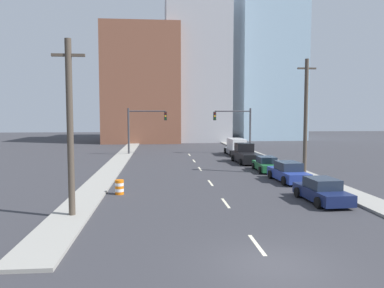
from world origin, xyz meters
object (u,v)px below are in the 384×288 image
at_px(traffic_barrel, 119,187).
at_px(utility_pole_left_near, 70,127).
at_px(traffic_signal_left, 140,124).
at_px(sedan_green, 266,165).
at_px(traffic_signal_right, 239,124).
at_px(sedan_blue, 288,173).
at_px(sedan_navy, 322,191).
at_px(box_truck_gray, 236,147).
at_px(utility_pole_right_mid, 306,116).
at_px(pickup_truck_black, 246,155).

bearing_deg(traffic_barrel, utility_pole_left_near, -108.36).
distance_m(traffic_signal_left, sedan_green, 19.85).
xyz_separation_m(traffic_signal_right, sedan_blue, (-0.56, -20.61, -3.26)).
height_order(utility_pole_left_near, sedan_blue, utility_pole_left_near).
bearing_deg(traffic_signal_left, utility_pole_left_near, -93.75).
xyz_separation_m(utility_pole_left_near, sedan_blue, (14.29, 8.98, -3.85)).
height_order(traffic_signal_right, sedan_blue, traffic_signal_right).
bearing_deg(sedan_navy, box_truck_gray, 86.95).
bearing_deg(traffic_signal_right, utility_pole_right_mid, -83.69).
bearing_deg(utility_pole_left_near, sedan_navy, 8.85).
distance_m(utility_pole_right_mid, sedan_green, 5.65).
bearing_deg(sedan_blue, utility_pole_left_near, -150.51).
bearing_deg(sedan_blue, sedan_green, 89.38).
height_order(sedan_navy, sedan_green, sedan_navy).
height_order(traffic_signal_right, sedan_navy, traffic_signal_right).
bearing_deg(box_truck_gray, sedan_green, -90.61).
bearing_deg(sedan_navy, utility_pole_left_near, -173.74).
distance_m(utility_pole_left_near, traffic_barrel, 6.96).
distance_m(utility_pole_left_near, box_truck_gray, 31.60).
height_order(traffic_signal_right, sedan_green, traffic_signal_right).
xyz_separation_m(traffic_signal_left, sedan_blue, (12.36, -20.61, -3.26)).
relative_size(utility_pole_right_mid, traffic_barrel, 10.36).
bearing_deg(box_truck_gray, traffic_signal_right, 65.23).
height_order(sedan_blue, pickup_truck_black, pickup_truck_black).
bearing_deg(utility_pole_left_near, pickup_truck_black, 56.28).
relative_size(traffic_signal_left, utility_pole_right_mid, 0.61).
bearing_deg(sedan_navy, sedan_green, 86.62).
xyz_separation_m(utility_pole_right_mid, box_truck_gray, (-2.65, 16.01, -4.04)).
relative_size(traffic_signal_right, traffic_barrel, 6.33).
xyz_separation_m(traffic_signal_right, utility_pole_right_mid, (1.94, -17.57, 1.09)).
height_order(traffic_signal_left, utility_pole_right_mid, utility_pole_right_mid).
bearing_deg(traffic_signal_right, traffic_signal_left, 180.00).
height_order(sedan_navy, sedan_blue, sedan_blue).
bearing_deg(pickup_truck_black, box_truck_gray, 83.89).
bearing_deg(utility_pole_left_near, traffic_barrel, 71.64).
relative_size(traffic_barrel, sedan_blue, 0.20).
bearing_deg(sedan_blue, sedan_navy, -95.60).
distance_m(traffic_signal_right, sedan_navy, 27.63).
bearing_deg(sedan_green, sedan_navy, -89.02).
bearing_deg(sedan_navy, utility_pole_right_mid, 71.24).
height_order(utility_pole_right_mid, pickup_truck_black, utility_pole_right_mid).
xyz_separation_m(traffic_signal_right, sedan_navy, (-0.91, -27.42, -3.31)).
xyz_separation_m(utility_pole_left_near, pickup_truck_black, (13.62, 20.41, -3.70)).
relative_size(utility_pole_right_mid, pickup_truck_black, 1.73).
height_order(traffic_barrel, sedan_green, sedan_green).
bearing_deg(traffic_signal_right, pickup_truck_black, -97.64).
xyz_separation_m(traffic_barrel, box_truck_gray, (12.37, 22.66, 0.53)).
relative_size(utility_pole_left_near, traffic_barrel, 9.31).
relative_size(utility_pole_right_mid, sedan_green, 2.21).
relative_size(pickup_truck_black, box_truck_gray, 0.90).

